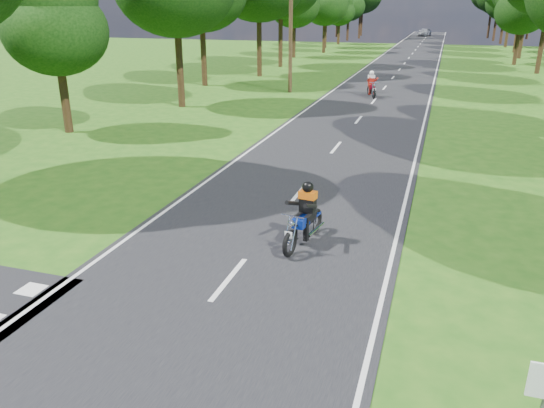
% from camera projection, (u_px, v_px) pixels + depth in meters
% --- Properties ---
extents(ground, '(160.00, 160.00, 0.00)m').
position_uv_depth(ground, '(188.00, 330.00, 9.83)').
color(ground, '#205112').
rests_on(ground, ground).
extents(main_road, '(7.00, 140.00, 0.02)m').
position_uv_depth(main_road, '(405.00, 63.00, 54.40)').
color(main_road, black).
rests_on(main_road, ground).
extents(road_markings, '(7.40, 140.00, 0.01)m').
position_uv_depth(road_markings, '(402.00, 65.00, 52.77)').
color(road_markings, silver).
rests_on(road_markings, main_road).
extents(telegraph_pole, '(1.20, 0.26, 8.00)m').
position_uv_depth(telegraph_pole, '(291.00, 30.00, 35.06)').
color(telegraph_pole, '#382616').
rests_on(telegraph_pole, ground).
extents(rider_near_blue, '(0.94, 1.99, 1.59)m').
position_uv_depth(rider_near_blue, '(304.00, 214.00, 13.05)').
color(rider_near_blue, navy).
rests_on(rider_near_blue, main_road).
extents(rider_far_red, '(1.27, 2.08, 1.64)m').
position_uv_depth(rider_far_red, '(372.00, 84.00, 34.27)').
color(rider_far_red, maroon).
rests_on(rider_far_red, main_road).
extents(distant_car, '(2.69, 4.76, 1.53)m').
position_uv_depth(distant_car, '(424.00, 32.00, 100.80)').
color(distant_car, '#A7A9AE').
rests_on(distant_car, main_road).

